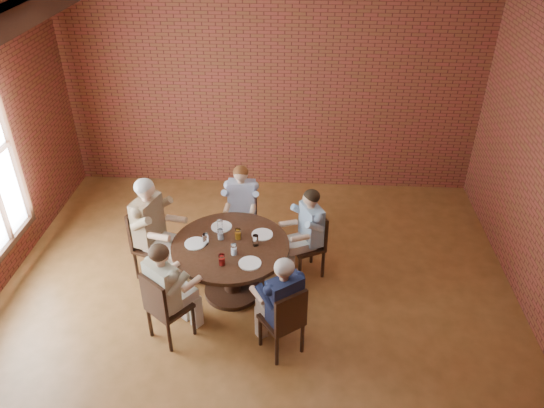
# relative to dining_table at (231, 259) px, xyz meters

# --- Properties ---
(floor) EXTENTS (7.00, 7.00, 0.00)m
(floor) POSITION_rel_dining_table_xyz_m (0.31, -0.68, -0.53)
(floor) COLOR brown
(floor) RESTS_ON ground
(ceiling) EXTENTS (7.00, 7.00, 0.00)m
(ceiling) POSITION_rel_dining_table_xyz_m (0.31, -0.68, 2.87)
(ceiling) COLOR beige
(ceiling) RESTS_ON wall_back
(wall_back) EXTENTS (7.00, 0.00, 7.00)m
(wall_back) POSITION_rel_dining_table_xyz_m (0.31, 2.82, 1.17)
(wall_back) COLOR maroon
(wall_back) RESTS_ON ground
(dining_table) EXTENTS (1.42, 1.42, 0.75)m
(dining_table) POSITION_rel_dining_table_xyz_m (0.00, 0.00, 0.00)
(dining_table) COLOR black
(dining_table) RESTS_ON floor
(chair_a) EXTENTS (0.52, 0.52, 0.89)m
(chair_a) POSITION_rel_dining_table_xyz_m (0.98, 0.48, -0.04)
(chair_a) COLOR black
(chair_a) RESTS_ON floor
(diner_a) EXTENTS (0.74, 0.69, 1.25)m
(diner_a) POSITION_rel_dining_table_xyz_m (0.92, 0.45, 0.10)
(diner_a) COLOR teal
(diner_a) RESTS_ON floor
(chair_b) EXTENTS (0.39, 0.39, 0.89)m
(chair_b) POSITION_rel_dining_table_xyz_m (0.02, 1.07, -0.04)
(chair_b) COLOR black
(chair_b) RESTS_ON floor
(diner_b) EXTENTS (0.49, 0.60, 1.25)m
(diner_b) POSITION_rel_dining_table_xyz_m (0.02, 0.99, 0.09)
(diner_b) COLOR #9BA6C5
(diner_b) RESTS_ON floor
(chair_c) EXTENTS (0.58, 0.58, 0.98)m
(chair_c) POSITION_rel_dining_table_xyz_m (-1.11, 0.36, -0.00)
(chair_c) COLOR black
(chair_c) RESTS_ON floor
(diner_c) EXTENTS (0.84, 0.76, 1.40)m
(diner_c) POSITION_rel_dining_table_xyz_m (-1.02, 0.33, 0.17)
(diner_c) COLOR brown
(diner_c) RESTS_ON floor
(chair_d) EXTENTS (0.57, 0.57, 0.91)m
(chair_d) POSITION_rel_dining_table_xyz_m (-0.64, -0.82, -0.03)
(chair_d) COLOR black
(chair_d) RESTS_ON floor
(diner_d) EXTENTS (0.78, 0.80, 1.29)m
(diner_d) POSITION_rel_dining_table_xyz_m (-0.59, -0.76, 0.12)
(diner_d) COLOR #C5AF9B
(diner_d) RESTS_ON floor
(chair_e) EXTENTS (0.55, 0.55, 0.90)m
(chair_e) POSITION_rel_dining_table_xyz_m (0.70, -0.95, -0.04)
(chair_e) COLOR black
(chair_e) RESTS_ON floor
(diner_e) EXTENTS (0.75, 0.77, 1.27)m
(diner_e) POSITION_rel_dining_table_xyz_m (0.65, -0.89, 0.10)
(diner_e) COLOR #151D3D
(diner_e) RESTS_ON floor
(plate_a) EXTENTS (0.26, 0.26, 0.01)m
(plate_a) POSITION_rel_dining_table_xyz_m (0.37, 0.22, 0.23)
(plate_a) COLOR white
(plate_a) RESTS_ON dining_table
(plate_b) EXTENTS (0.26, 0.26, 0.01)m
(plate_b) POSITION_rel_dining_table_xyz_m (-0.16, 0.35, 0.23)
(plate_b) COLOR white
(plate_b) RESTS_ON dining_table
(plate_c) EXTENTS (0.26, 0.26, 0.01)m
(plate_c) POSITION_rel_dining_table_xyz_m (-0.42, -0.01, 0.23)
(plate_c) COLOR white
(plate_c) RESTS_ON dining_table
(plate_d) EXTENTS (0.26, 0.26, 0.01)m
(plate_d) POSITION_rel_dining_table_xyz_m (0.27, -0.35, 0.23)
(plate_d) COLOR white
(plate_d) RESTS_ON dining_table
(glass_a) EXTENTS (0.07, 0.07, 0.14)m
(glass_a) POSITION_rel_dining_table_xyz_m (0.30, 0.01, 0.29)
(glass_a) COLOR white
(glass_a) RESTS_ON dining_table
(glass_b) EXTENTS (0.07, 0.07, 0.14)m
(glass_b) POSITION_rel_dining_table_xyz_m (0.08, 0.12, 0.29)
(glass_b) COLOR white
(glass_b) RESTS_ON dining_table
(glass_c) EXTENTS (0.07, 0.07, 0.14)m
(glass_c) POSITION_rel_dining_table_xyz_m (-0.16, 0.29, 0.29)
(glass_c) COLOR white
(glass_c) RESTS_ON dining_table
(glass_d) EXTENTS (0.07, 0.07, 0.14)m
(glass_d) POSITION_rel_dining_table_xyz_m (-0.13, 0.10, 0.29)
(glass_d) COLOR white
(glass_d) RESTS_ON dining_table
(glass_e) EXTENTS (0.07, 0.07, 0.14)m
(glass_e) POSITION_rel_dining_table_xyz_m (-0.29, -0.01, 0.29)
(glass_e) COLOR white
(glass_e) RESTS_ON dining_table
(glass_f) EXTENTS (0.07, 0.07, 0.14)m
(glass_f) POSITION_rel_dining_table_xyz_m (-0.04, -0.38, 0.29)
(glass_f) COLOR white
(glass_f) RESTS_ON dining_table
(glass_g) EXTENTS (0.07, 0.07, 0.14)m
(glass_g) POSITION_rel_dining_table_xyz_m (0.07, -0.19, 0.29)
(glass_g) COLOR white
(glass_g) RESTS_ON dining_table
(smartphone) EXTENTS (0.11, 0.15, 0.01)m
(smartphone) POSITION_rel_dining_table_xyz_m (0.22, -0.34, 0.23)
(smartphone) COLOR black
(smartphone) RESTS_ON dining_table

